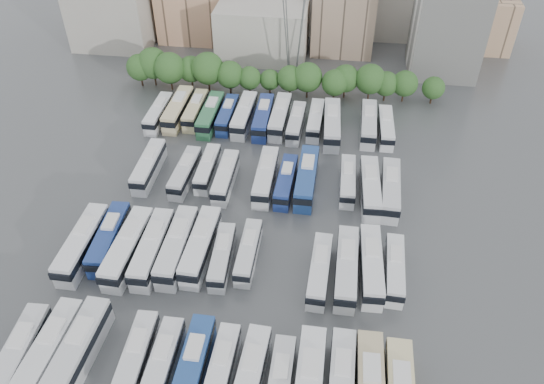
# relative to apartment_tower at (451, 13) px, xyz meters

# --- Properties ---
(ground) EXTENTS (220.00, 220.00, 0.00)m
(ground) POSITION_rel_apartment_tower_xyz_m (-34.00, -58.00, -13.00)
(ground) COLOR #424447
(ground) RESTS_ON ground
(tree_line) EXTENTS (65.07, 7.95, 8.41)m
(tree_line) POSITION_rel_apartment_tower_xyz_m (-37.44, -15.90, -8.59)
(tree_line) COLOR black
(tree_line) RESTS_ON ground
(city_buildings) EXTENTS (102.00, 35.00, 20.00)m
(city_buildings) POSITION_rel_apartment_tower_xyz_m (-41.46, 13.86, -5.13)
(city_buildings) COLOR #9E998E
(city_buildings) RESTS_ON ground
(apartment_tower) EXTENTS (14.00, 14.00, 26.00)m
(apartment_tower) POSITION_rel_apartment_tower_xyz_m (0.00, 0.00, 0.00)
(apartment_tower) COLOR silver
(apartment_tower) RESTS_ON ground
(bus_r0_s0) EXTENTS (3.40, 12.93, 4.02)m
(bus_r0_s0) POSITION_rel_apartment_tower_xyz_m (-55.38, -82.66, -11.03)
(bus_r0_s0) COLOR silver
(bus_r0_s0) RESTS_ON ground
(bus_r0_s1) EXTENTS (3.37, 13.44, 4.19)m
(bus_r0_s1) POSITION_rel_apartment_tower_xyz_m (-52.17, -81.74, -10.94)
(bus_r0_s1) COLOR silver
(bus_r0_s1) RESTS_ON ground
(bus_r0_s2) EXTENTS (3.49, 13.74, 4.28)m
(bus_r0_s2) POSITION_rel_apartment_tower_xyz_m (-48.99, -81.35, -10.90)
(bus_r0_s2) COLOR silver
(bus_r0_s2) RESTS_ON ground
(bus_r0_s4) EXTENTS (2.97, 11.84, 3.69)m
(bus_r0_s4) POSITION_rel_apartment_tower_xyz_m (-42.16, -81.16, -11.19)
(bus_r0_s4) COLOR silver
(bus_r0_s4) RESTS_ON ground
(bus_r0_s5) EXTENTS (2.63, 11.77, 3.69)m
(bus_r0_s5) POSITION_rel_apartment_tower_xyz_m (-38.98, -81.66, -11.19)
(bus_r0_s5) COLOR silver
(bus_r0_s5) RESTS_ON ground
(bus_r0_s6) EXTENTS (2.74, 12.57, 3.94)m
(bus_r0_s6) POSITION_rel_apartment_tower_xyz_m (-35.50, -81.43, -11.06)
(bus_r0_s6) COLOR navy
(bus_r0_s6) RESTS_ON ground
(bus_r0_s7) EXTENTS (2.72, 11.46, 3.58)m
(bus_r0_s7) POSITION_rel_apartment_tower_xyz_m (-32.31, -81.40, -11.24)
(bus_r0_s7) COLOR silver
(bus_r0_s7) RESTS_ON ground
(bus_r0_s8) EXTENTS (3.29, 12.38, 3.85)m
(bus_r0_s8) POSITION_rel_apartment_tower_xyz_m (-28.97, -81.77, -11.11)
(bus_r0_s8) COLOR silver
(bus_r0_s8) RESTS_ON ground
(bus_r0_s11) EXTENTS (2.95, 12.59, 3.93)m
(bus_r0_s11) POSITION_rel_apartment_tower_xyz_m (-19.03, -81.12, -11.07)
(bus_r0_s11) COLOR silver
(bus_r0_s11) RESTS_ON ground
(bus_r1_s0) EXTENTS (2.99, 13.50, 4.23)m
(bus_r1_s0) POSITION_rel_apartment_tower_xyz_m (-55.49, -64.61, -10.92)
(bus_r1_s0) COLOR silver
(bus_r1_s0) RESTS_ON ground
(bus_r1_s1) EXTENTS (3.31, 12.65, 3.93)m
(bus_r1_s1) POSITION_rel_apartment_tower_xyz_m (-52.23, -62.98, -11.07)
(bus_r1_s1) COLOR navy
(bus_r1_s1) RESTS_ON ground
(bus_r1_s2) EXTENTS (3.43, 13.76, 4.29)m
(bus_r1_s2) POSITION_rel_apartment_tower_xyz_m (-48.91, -64.54, -10.89)
(bus_r1_s2) COLOR white
(bus_r1_s2) RESTS_ON ground
(bus_r1_s3) EXTENTS (2.97, 13.24, 4.15)m
(bus_r1_s3) POSITION_rel_apartment_tower_xyz_m (-45.55, -64.17, -10.96)
(bus_r1_s3) COLOR silver
(bus_r1_s3) RESTS_ON ground
(bus_r1_s4) EXTENTS (2.98, 13.51, 4.24)m
(bus_r1_s4) POSITION_rel_apartment_tower_xyz_m (-42.27, -63.36, -10.92)
(bus_r1_s4) COLOR silver
(bus_r1_s4) RESTS_ON ground
(bus_r1_s5) EXTENTS (3.23, 13.32, 4.16)m
(bus_r1_s5) POSITION_rel_apartment_tower_xyz_m (-39.06, -62.79, -10.96)
(bus_r1_s5) COLOR silver
(bus_r1_s5) RESTS_ON ground
(bus_r1_s6) EXTENTS (2.84, 10.94, 3.40)m
(bus_r1_s6) POSITION_rel_apartment_tower_xyz_m (-35.78, -64.05, -11.33)
(bus_r1_s6) COLOR silver
(bus_r1_s6) RESTS_ON ground
(bus_r1_s7) EXTENTS (2.39, 10.79, 3.38)m
(bus_r1_s7) POSITION_rel_apartment_tower_xyz_m (-32.39, -62.69, -11.34)
(bus_r1_s7) COLOR silver
(bus_r1_s7) RESTS_ON ground
(bus_r1_s10) EXTENTS (2.93, 11.65, 3.63)m
(bus_r1_s10) POSITION_rel_apartment_tower_xyz_m (-22.41, -64.85, -11.22)
(bus_r1_s10) COLOR silver
(bus_r1_s10) RESTS_ON ground
(bus_r1_s11) EXTENTS (2.95, 12.99, 4.07)m
(bus_r1_s11) POSITION_rel_apartment_tower_xyz_m (-18.92, -64.08, -11.00)
(bus_r1_s11) COLOR silver
(bus_r1_s11) RESTS_ON ground
(bus_r1_s12) EXTENTS (3.27, 12.92, 4.02)m
(bus_r1_s12) POSITION_rel_apartment_tower_xyz_m (-15.65, -63.24, -11.02)
(bus_r1_s12) COLOR silver
(bus_r1_s12) RESTS_ON ground
(bus_r1_s13) EXTENTS (2.78, 11.11, 3.46)m
(bus_r1_s13) POSITION_rel_apartment_tower_xyz_m (-12.52, -63.25, -11.30)
(bus_r1_s13) COLOR silver
(bus_r1_s13) RESTS_ON ground
(bus_r2_s1) EXTENTS (2.75, 12.15, 3.80)m
(bus_r2_s1) POSITION_rel_apartment_tower_xyz_m (-52.04, -45.74, -11.13)
(bus_r2_s1) COLOR silver
(bus_r2_s1) RESTS_ON ground
(bus_r2_s3) EXTENTS (3.01, 11.49, 3.57)m
(bus_r2_s3) POSITION_rel_apartment_tower_xyz_m (-45.68, -46.48, -11.25)
(bus_r2_s3) COLOR silver
(bus_r2_s3) RESTS_ON ground
(bus_r2_s4) EXTENTS (2.39, 10.84, 3.40)m
(bus_r2_s4) POSITION_rel_apartment_tower_xyz_m (-42.30, -44.82, -11.33)
(bus_r2_s4) COLOR silver
(bus_r2_s4) RESTS_ON ground
(bus_r2_s5) EXTENTS (2.56, 11.62, 3.64)m
(bus_r2_s5) POSITION_rel_apartment_tower_xyz_m (-38.85, -46.83, -11.21)
(bus_r2_s5) COLOR silver
(bus_r2_s5) RESTS_ON ground
(bus_r2_s7) EXTENTS (2.78, 12.76, 4.00)m
(bus_r2_s7) POSITION_rel_apartment_tower_xyz_m (-32.39, -46.02, -11.04)
(bus_r2_s7) COLOR silver
(bus_r2_s7) RESTS_ON ground
(bus_r2_s8) EXTENTS (2.87, 11.52, 3.59)m
(bus_r2_s8) POSITION_rel_apartment_tower_xyz_m (-29.02, -46.63, -11.24)
(bus_r2_s8) COLOR navy
(bus_r2_s8) RESTS_ON ground
(bus_r2_s9) EXTENTS (3.12, 13.63, 4.27)m
(bus_r2_s9) POSITION_rel_apartment_tower_xyz_m (-25.79, -45.59, -10.91)
(bus_r2_s9) COLOR navy
(bus_r2_s9) RESTS_ON ground
(bus_r2_s11) EXTENTS (2.53, 11.00, 3.44)m
(bus_r2_s11) POSITION_rel_apartment_tower_xyz_m (-19.22, -45.00, -11.31)
(bus_r2_s11) COLOR silver
(bus_r2_s11) RESTS_ON ground
(bus_r2_s12) EXTENTS (3.34, 13.02, 4.05)m
(bus_r2_s12) POSITION_rel_apartment_tower_xyz_m (-15.66, -46.67, -11.01)
(bus_r2_s12) COLOR silver
(bus_r2_s12) RESTS_ON ground
(bus_r2_s13) EXTENTS (3.32, 12.95, 4.03)m
(bus_r2_s13) POSITION_rel_apartment_tower_xyz_m (-12.51, -46.67, -11.02)
(bus_r2_s13) COLOR silver
(bus_r2_s13) RESTS_ON ground
(bus_r3_s0) EXTENTS (2.71, 11.60, 3.63)m
(bus_r3_s0) POSITION_rel_apartment_tower_xyz_m (-55.49, -29.10, -11.22)
(bus_r3_s0) COLOR silver
(bus_r3_s0) RESTS_ON ground
(bus_r3_s1) EXTENTS (3.09, 13.16, 4.11)m
(bus_r3_s1) POSITION_rel_apartment_tower_xyz_m (-52.06, -27.59, -10.98)
(bus_r3_s1) COLOR beige
(bus_r3_s1) RESTS_ON ground
(bus_r3_s2) EXTENTS (2.67, 11.72, 3.67)m
(bus_r3_s2) POSITION_rel_apartment_tower_xyz_m (-48.76, -27.09, -11.20)
(bus_r3_s2) COLOR #CCC08C
(bus_r3_s2) RESTS_ON ground
(bus_r3_s3) EXTENTS (3.00, 12.72, 3.97)m
(bus_r3_s3) POSITION_rel_apartment_tower_xyz_m (-45.48, -28.54, -11.05)
(bus_r3_s3) COLOR #2E6C44
(bus_r3_s3) RESTS_ON ground
(bus_r3_s4) EXTENTS (2.59, 11.30, 3.54)m
(bus_r3_s4) POSITION_rel_apartment_tower_xyz_m (-42.37, -27.87, -11.26)
(bus_r3_s4) COLOR navy
(bus_r3_s4) RESTS_ON ground
(bus_r3_s5) EXTENTS (3.20, 12.97, 4.04)m
(bus_r3_s5) POSITION_rel_apartment_tower_xyz_m (-39.13, -27.89, -11.01)
(bus_r3_s5) COLOR silver
(bus_r3_s5) RESTS_ON ground
(bus_r3_s6) EXTENTS (2.92, 12.73, 3.98)m
(bus_r3_s6) POSITION_rel_apartment_tower_xyz_m (-35.46, -28.17, -11.04)
(bus_r3_s6) COLOR navy
(bus_r3_s6) RESTS_ON ground
(bus_r3_s7) EXTENTS (3.14, 12.93, 4.04)m
(bus_r3_s7) POSITION_rel_apartment_tower_xyz_m (-32.36, -27.53, -11.02)
(bus_r3_s7) COLOR silver
(bus_r3_s7) RESTS_ON ground
(bus_r3_s8) EXTENTS (2.86, 11.42, 3.56)m
(bus_r3_s8) POSITION_rel_apartment_tower_xyz_m (-29.14, -28.97, -11.25)
(bus_r3_s8) COLOR silver
(bus_r3_s8) RESTS_ON ground
(bus_r3_s9) EXTENTS (2.74, 11.48, 3.58)m
(bus_r3_s9) POSITION_rel_apartment_tower_xyz_m (-25.66, -27.54, -11.24)
(bus_r3_s9) COLOR silver
(bus_r3_s9) RESTS_ON ground
(bus_r3_s10) EXTENTS (3.54, 13.71, 4.27)m
(bus_r3_s10) POSITION_rel_apartment_tower_xyz_m (-22.52, -29.08, -10.91)
(bus_r3_s10) COLOR silver
(bus_r3_s10) RESTS_ON ground
(bus_r3_s12) EXTENTS (2.95, 12.74, 3.98)m
(bus_r3_s12) POSITION_rel_apartment_tower_xyz_m (-15.84, -27.79, -11.04)
(bus_r3_s12) COLOR silver
(bus_r3_s12) RESTS_ON ground
(bus_r3_s13) EXTENTS (2.74, 11.54, 3.60)m
(bus_r3_s13) POSITION_rel_apartment_tower_xyz_m (-12.64, -28.29, -11.23)
(bus_r3_s13) COLOR silver
(bus_r3_s13) RESTS_ON ground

